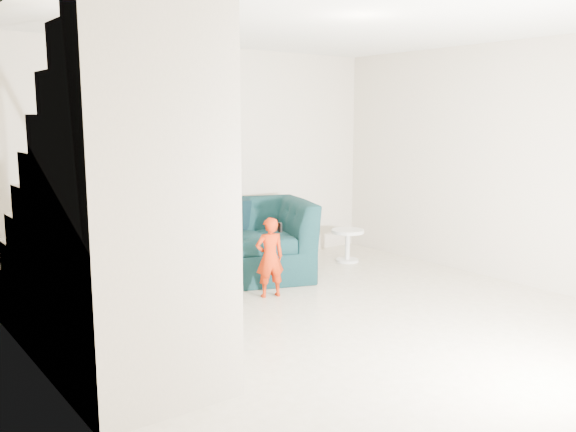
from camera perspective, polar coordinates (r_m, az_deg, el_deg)
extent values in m
plane|color=tan|center=(5.56, 6.30, -10.45)|extent=(5.50, 5.50, 0.00)
plane|color=silver|center=(5.30, 6.85, 18.19)|extent=(5.50, 5.50, 0.00)
plane|color=#C1B29D|center=(7.49, -8.09, 5.21)|extent=(5.00, 0.00, 5.00)
plane|color=#C1B29D|center=(3.99, -20.52, 1.14)|extent=(0.00, 5.50, 5.50)
plane|color=#C1B29D|center=(7.21, 21.21, 4.51)|extent=(0.00, 5.50, 5.50)
imported|color=black|center=(7.17, -3.64, -2.17)|extent=(1.72, 1.62, 0.90)
imported|color=#A61505|center=(6.37, -1.72, -3.89)|extent=(0.35, 0.28, 0.84)
cylinder|color=silver|center=(7.94, 5.60, -1.42)|extent=(0.42, 0.42, 0.04)
cylinder|color=silver|center=(7.98, 5.58, -2.92)|extent=(0.06, 0.06, 0.38)
cylinder|color=silver|center=(8.02, 5.56, -4.14)|extent=(0.30, 0.30, 0.03)
cube|color=#ADA089|center=(6.59, -21.60, -6.67)|extent=(1.00, 0.30, 0.27)
cube|color=#ADA089|center=(6.28, -20.94, -6.14)|extent=(1.00, 0.30, 0.54)
cube|color=#ADA089|center=(5.96, -20.21, -5.55)|extent=(1.00, 0.30, 0.81)
cube|color=#ADA089|center=(5.65, -19.40, -4.90)|extent=(1.00, 0.30, 1.08)
cube|color=#ADA089|center=(5.34, -18.49, -4.17)|extent=(1.00, 0.30, 1.35)
cube|color=#ADA089|center=(5.03, -17.48, -3.35)|extent=(1.00, 0.30, 1.62)
cube|color=#ADA089|center=(4.73, -16.34, -2.42)|extent=(1.00, 0.30, 1.89)
cube|color=#ADA089|center=(4.43, -15.05, -1.37)|extent=(1.00, 0.30, 2.16)
cube|color=#ADA089|center=(4.13, -13.57, -0.16)|extent=(1.00, 0.30, 2.43)
cube|color=#ADA089|center=(3.84, -11.86, 1.23)|extent=(1.00, 0.30, 2.70)
cylinder|color=silver|center=(5.25, -13.56, 13.14)|extent=(0.04, 3.03, 2.73)
cylinder|color=silver|center=(6.78, -18.06, -2.85)|extent=(0.04, 0.04, 1.00)
cube|color=black|center=(7.37, -5.12, 0.06)|extent=(0.41, 0.19, 0.40)
cube|color=black|center=(6.87, -8.27, -1.77)|extent=(0.05, 0.47, 0.52)
cube|color=black|center=(6.32, -0.76, -1.08)|extent=(0.02, 0.05, 0.10)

